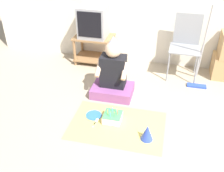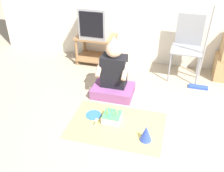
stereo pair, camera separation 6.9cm
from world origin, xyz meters
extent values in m
plane|color=tan|center=(0.00, 0.00, 0.00)|extent=(16.00, 16.00, 0.00)
cube|color=#997047|center=(-1.34, 1.79, 0.46)|extent=(0.65, 0.44, 0.03)
cube|color=#997047|center=(-1.34, 1.79, 0.09)|extent=(0.65, 0.44, 0.02)
cylinder|color=#997047|center=(-1.63, 1.60, 0.24)|extent=(0.04, 0.04, 0.48)
cylinder|color=#997047|center=(-1.05, 1.60, 0.24)|extent=(0.04, 0.04, 0.48)
cylinder|color=#997047|center=(-1.63, 1.97, 0.24)|extent=(0.04, 0.04, 0.48)
cylinder|color=#997047|center=(-1.05, 1.97, 0.24)|extent=(0.04, 0.04, 0.48)
cube|color=#99999E|center=(-1.34, 1.79, 0.73)|extent=(0.44, 0.42, 0.50)
cube|color=black|center=(-1.34, 1.58, 0.74)|extent=(0.38, 0.01, 0.40)
cube|color=gray|center=(0.13, 1.61, 0.48)|extent=(0.46, 0.42, 0.02)
cube|color=gray|center=(0.14, 1.80, 0.72)|extent=(0.40, 0.03, 0.49)
cylinder|color=gray|center=(-0.08, 1.43, 0.24)|extent=(0.02, 0.02, 0.48)
cylinder|color=gray|center=(0.33, 1.42, 0.24)|extent=(0.02, 0.02, 0.48)
cylinder|color=gray|center=(-0.07, 1.80, 0.24)|extent=(0.02, 0.02, 0.48)
cylinder|color=gray|center=(0.35, 1.79, 0.24)|extent=(0.02, 0.02, 0.48)
cube|color=#2D4CB2|center=(0.38, 1.36, 0.01)|extent=(0.28, 0.09, 0.03)
cylinder|color=#B7B7BC|center=(0.38, 1.51, 0.63)|extent=(0.03, 0.32, 1.20)
cube|color=#8C4C8C|center=(-0.80, 0.87, 0.07)|extent=(0.57, 0.41, 0.14)
cube|color=black|center=(-0.80, 0.91, 0.36)|extent=(0.34, 0.23, 0.45)
sphere|color=beige|center=(-0.80, 0.91, 0.68)|extent=(0.22, 0.22, 0.22)
cone|color=silver|center=(-0.80, 0.91, 0.82)|extent=(0.12, 0.12, 0.09)
cylinder|color=beige|center=(-0.98, 0.81, 0.44)|extent=(0.06, 0.24, 0.19)
cylinder|color=beige|center=(-0.63, 0.81, 0.44)|extent=(0.06, 0.24, 0.19)
cube|color=#EAD666|center=(-0.59, 0.23, 0.00)|extent=(1.14, 0.77, 0.01)
cube|color=silver|center=(-0.67, 0.30, 0.05)|extent=(0.22, 0.22, 0.09)
cube|color=#4CB266|center=(-0.67, 0.30, 0.10)|extent=(0.22, 0.22, 0.01)
cylinder|color=#EA4C4C|center=(-0.60, 0.30, 0.14)|extent=(0.01, 0.01, 0.07)
sphere|color=#FFCC4C|center=(-0.60, 0.30, 0.18)|extent=(0.01, 0.01, 0.01)
cylinder|color=#E58CCC|center=(-0.63, 0.35, 0.14)|extent=(0.01, 0.01, 0.07)
sphere|color=#FFCC4C|center=(-0.63, 0.35, 0.18)|extent=(0.01, 0.01, 0.01)
cylinder|color=#4C7FE5|center=(-0.68, 0.36, 0.14)|extent=(0.01, 0.01, 0.07)
sphere|color=#FFCC4C|center=(-0.68, 0.36, 0.18)|extent=(0.01, 0.01, 0.01)
cylinder|color=#4C7FE5|center=(-0.72, 0.33, 0.14)|extent=(0.01, 0.01, 0.07)
sphere|color=#FFCC4C|center=(-0.72, 0.33, 0.18)|extent=(0.01, 0.01, 0.01)
cylinder|color=yellow|center=(-0.72, 0.28, 0.14)|extent=(0.01, 0.01, 0.07)
sphere|color=#FFCC4C|center=(-0.72, 0.28, 0.18)|extent=(0.01, 0.01, 0.01)
cylinder|color=#4C7FE5|center=(-0.68, 0.24, 0.14)|extent=(0.01, 0.01, 0.07)
sphere|color=#FFCC4C|center=(-0.68, 0.24, 0.18)|extent=(0.01, 0.01, 0.01)
cylinder|color=#66C666|center=(-0.63, 0.25, 0.14)|extent=(0.01, 0.01, 0.07)
sphere|color=#FFCC4C|center=(-0.63, 0.25, 0.18)|extent=(0.01, 0.01, 0.01)
cone|color=blue|center=(-0.21, 0.08, 0.10)|extent=(0.14, 0.14, 0.19)
cylinder|color=blue|center=(-0.92, 0.34, 0.01)|extent=(0.20, 0.20, 0.01)
ellipsoid|color=white|center=(-0.86, 0.27, 0.01)|extent=(0.04, 0.05, 0.01)
cube|color=white|center=(-0.86, 0.20, 0.01)|extent=(0.02, 0.10, 0.01)
ellipsoid|color=white|center=(-0.86, 0.24, 0.01)|extent=(0.04, 0.05, 0.01)
cube|color=white|center=(-0.87, 0.17, 0.01)|extent=(0.02, 0.10, 0.01)
camera|label=1|loc=(-0.09, -2.15, 2.12)|focal=42.00mm
camera|label=2|loc=(-0.02, -2.13, 2.12)|focal=42.00mm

